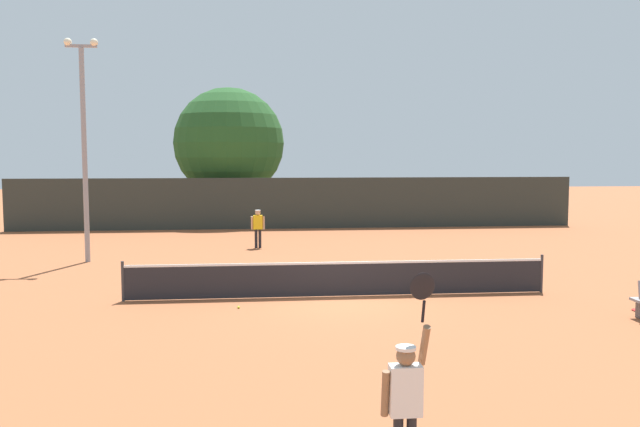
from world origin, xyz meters
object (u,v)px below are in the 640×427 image
object	(u,v)px
large_tree	(229,143)
parked_car_near	(245,206)
tennis_ball	(239,307)
spare_racket	(639,310)
player_serving	(406,392)
player_receiving	(258,225)
parked_car_mid	(318,203)
light_pole	(84,136)

from	to	relation	value
large_tree	parked_car_near	size ratio (longest dim) A/B	1.81
large_tree	tennis_ball	bearing A→B (deg)	-87.33
spare_racket	parked_car_near	bearing A→B (deg)	111.73
player_serving	parked_car_near	xyz separation A→B (m)	(-2.32, 32.93, -0.31)
player_receiving	parked_car_mid	bearing A→B (deg)	-104.69
light_pole	large_tree	bearing A→B (deg)	71.45
player_serving	light_pole	size ratio (longest dim) A/B	0.31
player_serving	light_pole	distance (m)	18.92
tennis_ball	spare_racket	xyz separation A→B (m)	(9.89, -1.28, -0.01)
spare_racket	parked_car_near	xyz separation A→B (m)	(-10.04, 25.20, 0.76)
parked_car_near	player_receiving	bearing A→B (deg)	-88.83
player_receiving	parked_car_mid	distance (m)	15.74
light_pole	large_tree	world-z (taller)	light_pole
player_receiving	spare_racket	size ratio (longest dim) A/B	3.08
player_receiving	large_tree	distance (m)	11.49
player_receiving	tennis_ball	distance (m)	10.89
large_tree	parked_car_near	world-z (taller)	large_tree
player_serving	spare_racket	bearing A→B (deg)	45.05
light_pole	parked_car_near	size ratio (longest dim) A/B	1.87
player_receiving	light_pole	size ratio (longest dim) A/B	0.20
player_serving	player_receiving	world-z (taller)	player_serving
spare_racket	light_pole	size ratio (longest dim) A/B	0.06
tennis_ball	large_tree	size ratio (longest dim) A/B	0.01
player_receiving	tennis_ball	size ratio (longest dim) A/B	23.42
light_pole	parked_car_near	bearing A→B (deg)	71.14
large_tree	player_serving	bearing A→B (deg)	-84.07
player_serving	player_receiving	xyz separation A→B (m)	(-1.62, 19.84, -0.11)
large_tree	parked_car_mid	distance (m)	8.04
large_tree	player_receiving	bearing A→B (deg)	-81.76
spare_racket	light_pole	world-z (taller)	light_pole
player_serving	parked_car_mid	world-z (taller)	player_serving
player_receiving	spare_racket	distance (m)	15.32
player_serving	parked_car_near	world-z (taller)	player_serving
light_pole	parked_car_near	distance (m)	17.36
tennis_ball	parked_car_near	world-z (taller)	parked_car_near
player_serving	parked_car_near	bearing A→B (deg)	94.03
tennis_ball	player_receiving	bearing A→B (deg)	87.07
tennis_ball	light_pole	bearing A→B (deg)	125.53
player_serving	large_tree	size ratio (longest dim) A/B	0.32
player_receiving	parked_car_mid	world-z (taller)	parked_car_mid
light_pole	player_receiving	bearing A→B (deg)	25.55
player_receiving	large_tree	xyz separation A→B (m)	(-1.56, 10.80, 3.58)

